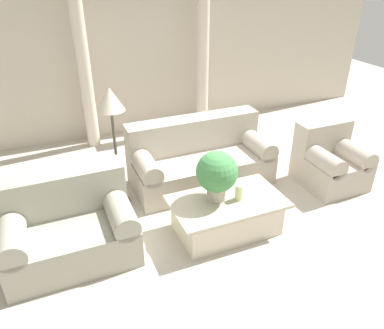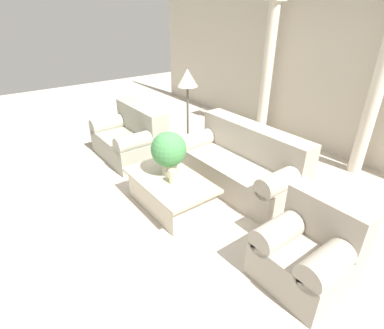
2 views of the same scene
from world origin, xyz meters
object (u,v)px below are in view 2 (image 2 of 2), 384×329
(sofa_long, at_px, (242,163))
(coffee_table, at_px, (170,192))
(potted_plant, at_px, (169,151))
(floor_lamp, at_px, (187,85))
(loveseat, at_px, (132,137))
(armchair, at_px, (310,248))

(sofa_long, relative_size, coffee_table, 1.49)
(potted_plant, relative_size, floor_lamp, 0.38)
(loveseat, xyz_separation_m, floor_lamp, (0.72, 0.75, 0.97))
(sofa_long, bearing_deg, floor_lamp, -173.73)
(coffee_table, height_order, potted_plant, potted_plant)
(loveseat, xyz_separation_m, potted_plant, (1.64, -0.24, 0.41))
(floor_lamp, bearing_deg, sofa_long, 6.27)
(sofa_long, height_order, armchair, sofa_long)
(coffee_table, relative_size, potted_plant, 2.19)
(sofa_long, xyz_separation_m, potted_plant, (-0.28, -1.12, 0.42))
(loveseat, height_order, floor_lamp, floor_lamp)
(potted_plant, bearing_deg, floor_lamp, 133.00)
(loveseat, height_order, coffee_table, loveseat)
(loveseat, bearing_deg, coffee_table, -10.26)
(floor_lamp, bearing_deg, armchair, -12.29)
(sofa_long, distance_m, potted_plant, 1.23)
(coffee_table, xyz_separation_m, potted_plant, (-0.11, 0.07, 0.56))
(floor_lamp, bearing_deg, potted_plant, -47.00)
(sofa_long, bearing_deg, armchair, -24.24)
(potted_plant, distance_m, armchair, 2.06)
(potted_plant, height_order, armchair, potted_plant)
(loveseat, distance_m, potted_plant, 1.71)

